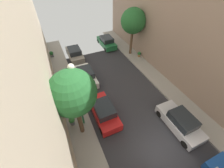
{
  "coord_description": "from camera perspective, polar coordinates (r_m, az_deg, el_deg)",
  "views": [
    {
      "loc": [
        -5.27,
        -2.64,
        11.25
      ],
      "look_at": [
        -0.45,
        8.04,
        0.5
      ],
      "focal_mm": 23.3,
      "sensor_mm": 36.0,
      "label": 1
    }
  ],
  "objects": [
    {
      "name": "sidewalk_right",
      "position": [
        15.41,
        33.62,
        -14.07
      ],
      "size": [
        2.0,
        44.0,
        0.15
      ],
      "primitive_type": "cube",
      "color": "gray",
      "rests_on": "ground"
    },
    {
      "name": "parked_car_left_3",
      "position": [
        13.17,
        -3.24,
        -10.67
      ],
      "size": [
        1.78,
        4.2,
        1.57
      ],
      "color": "red",
      "rests_on": "ground"
    },
    {
      "name": "parked_car_left_5",
      "position": [
        21.25,
        -14.4,
        11.44
      ],
      "size": [
        1.78,
        4.2,
        1.57
      ],
      "color": "gray",
      "rests_on": "ground"
    },
    {
      "name": "street_tree_1",
      "position": [
        20.11,
        8.32,
        23.19
      ],
      "size": [
        3.17,
        3.17,
        6.19
      ],
      "color": "brown",
      "rests_on": "sidewalk_right"
    },
    {
      "name": "potted_plant_0",
      "position": [
        13.18,
        -15.47,
        -13.77
      ],
      "size": [
        0.51,
        0.51,
        0.82
      ],
      "color": "slate",
      "rests_on": "sidewalk_left"
    },
    {
      "name": "parked_car_right_4",
      "position": [
        23.73,
        -2.14,
        16.16
      ],
      "size": [
        1.78,
        4.2,
        1.57
      ],
      "color": "#1E6638",
      "rests_on": "ground"
    },
    {
      "name": "parked_car_left_4",
      "position": [
        16.92,
        -10.24,
        3.25
      ],
      "size": [
        1.78,
        4.2,
        1.57
      ],
      "color": "white",
      "rests_on": "ground"
    },
    {
      "name": "ground",
      "position": [
        12.7,
        18.71,
        -24.13
      ],
      "size": [
        32.0,
        32.0,
        0.0
      ],
      "primitive_type": "plane",
      "color": "#2D2D33"
    },
    {
      "name": "parked_car_right_3",
      "position": [
        13.75,
        25.16,
        -13.37
      ],
      "size": [
        1.78,
        4.2,
        1.57
      ],
      "color": "silver",
      "rests_on": "ground"
    },
    {
      "name": "lamp_post",
      "position": [
        10.32,
        -13.82,
        -2.38
      ],
      "size": [
        0.44,
        0.44,
        6.2
      ],
      "color": "#26723F",
      "rests_on": "sidewalk_left"
    },
    {
      "name": "street_tree_2",
      "position": [
        9.44,
        -15.2,
        -3.5
      ],
      "size": [
        3.14,
        3.14,
        6.13
      ],
      "color": "brown",
      "rests_on": "sidewalk_left"
    },
    {
      "name": "potted_plant_1",
      "position": [
        22.52,
        -22.65,
        10.85
      ],
      "size": [
        0.53,
        0.53,
        0.8
      ],
      "color": "slate",
      "rests_on": "sidewalk_left"
    },
    {
      "name": "potted_plant_4",
      "position": [
        21.19,
        10.61,
        11.52
      ],
      "size": [
        0.49,
        0.49,
        0.75
      ],
      "color": "brown",
      "rests_on": "sidewalk_right"
    }
  ]
}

